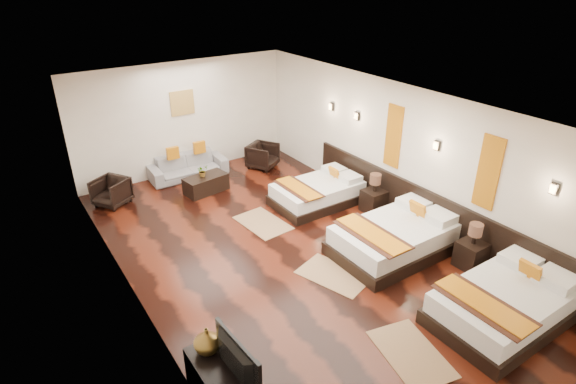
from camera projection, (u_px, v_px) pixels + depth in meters
floor at (291, 255)px, 8.63m from camera, size 5.50×9.50×0.01m
ceiling at (291, 108)px, 7.39m from camera, size 5.50×9.50×0.01m
back_wall at (184, 118)px, 11.54m from camera, size 5.50×0.01×2.80m
left_wall at (132, 234)px, 6.63m from camera, size 0.01×9.50×2.80m
right_wall at (403, 154)px, 9.39m from camera, size 0.01×9.50×2.80m
headboard_panel at (427, 212)px, 9.19m from camera, size 0.08×6.60×0.90m
bed_near at (505, 304)px, 6.96m from camera, size 2.22×1.40×0.85m
bed_mid at (396, 237)px, 8.63m from camera, size 2.32×1.46×0.88m
bed_far at (318, 192)px, 10.41m from camera, size 1.98×1.24×0.76m
nightstand_a at (471, 252)px, 8.19m from camera, size 0.44×0.44×0.87m
nightstand_b at (374, 198)px, 10.03m from camera, size 0.44×0.44×0.88m
jute_mat_near at (411, 354)px, 6.45m from camera, size 0.99×1.33×0.01m
jute_mat_mid at (334, 275)px, 8.08m from camera, size 1.09×1.37×0.01m
jute_mat_far at (263, 223)px, 9.69m from camera, size 0.85×1.26×0.01m
tv at (231, 361)px, 5.28m from camera, size 0.17×0.93×0.53m
figurine at (207, 340)px, 5.70m from camera, size 0.43×0.43×0.35m
sofa at (188, 166)px, 11.68m from camera, size 1.94×0.82×0.56m
armchair_left at (111, 192)px, 10.31m from camera, size 0.93×0.92×0.62m
armchair_right at (263, 156)px, 12.19m from camera, size 0.95×0.96×0.64m
coffee_table at (206, 184)px, 10.94m from camera, size 1.06×0.65×0.40m
table_plant at (202, 171)px, 10.78m from camera, size 0.29×0.26×0.28m
orange_panel_a at (488, 173)px, 7.83m from camera, size 0.04×0.40×1.30m
orange_panel_b at (393, 136)px, 9.47m from camera, size 0.04×0.40×1.30m
sconce_near at (554, 189)px, 6.94m from camera, size 0.07×0.12×0.18m
sconce_mid at (437, 145)px, 8.57m from camera, size 0.07×0.12×0.18m
sconce_far at (357, 116)px, 10.20m from camera, size 0.07×0.12×0.18m
sconce_lounge at (331, 107)px, 10.87m from camera, size 0.07×0.12×0.18m
gold_artwork at (182, 103)px, 11.35m from camera, size 0.60×0.04×0.60m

